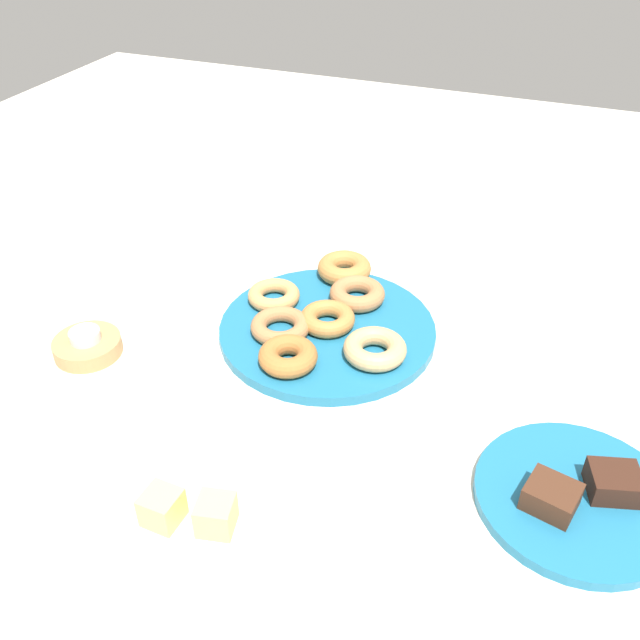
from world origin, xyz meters
TOP-DOWN VIEW (x-y plane):
  - ground_plane at (0.00, 0.00)m, footprint 2.40×2.40m
  - donut_plate at (0.00, 0.00)m, footprint 0.32×0.32m
  - donut_0 at (0.10, -0.03)m, footprint 0.11×0.11m
  - donut_1 at (-0.02, -0.08)m, footprint 0.09×0.09m
  - donut_2 at (0.02, -0.14)m, footprint 0.10×0.10m
  - donut_3 at (0.02, 0.10)m, footprint 0.11×0.11m
  - donut_4 at (-0.09, 0.04)m, footprint 0.09×0.09m
  - donut_5 at (-0.00, -0.00)m, footprint 0.09×0.09m
  - donut_6 at (0.06, 0.04)m, footprint 0.12×0.12m
  - cake_plate at (-0.37, 0.19)m, footprint 0.22×0.22m
  - brownie_near at (-0.40, 0.17)m, footprint 0.07×0.06m
  - brownie_far at (-0.34, 0.22)m, footprint 0.06×0.06m
  - candle_holder at (0.30, 0.17)m, footprint 0.10×0.10m
  - tealight at (0.30, 0.17)m, footprint 0.04×0.04m
  - fruit_bowl at (-0.01, 0.39)m, footprint 0.15×0.15m
  - melon_chunk_left at (-0.03, 0.39)m, footprint 0.04×0.04m
  - melon_chunk_right at (0.02, 0.41)m, footprint 0.04×0.04m

SIDE VIEW (x-z plane):
  - ground_plane at x=0.00m, z-range 0.00..0.00m
  - cake_plate at x=-0.37m, z-range 0.00..0.01m
  - donut_plate at x=0.00m, z-range 0.00..0.02m
  - candle_holder at x=0.30m, z-range 0.00..0.02m
  - fruit_bowl at x=-0.01m, z-range 0.00..0.04m
  - donut_0 at x=0.10m, z-range 0.02..0.04m
  - donut_6 at x=0.06m, z-range 0.02..0.04m
  - donut_5 at x=0.00m, z-range 0.02..0.04m
  - brownie_near at x=-0.40m, z-range 0.01..0.04m
  - brownie_far at x=-0.34m, z-range 0.01..0.04m
  - donut_1 at x=-0.02m, z-range 0.02..0.04m
  - donut_4 at x=-0.09m, z-range 0.02..0.04m
  - donut_3 at x=0.02m, z-range 0.02..0.04m
  - donut_2 at x=0.02m, z-range 0.02..0.05m
  - tealight at x=0.30m, z-range 0.02..0.04m
  - melon_chunk_left at x=-0.03m, z-range 0.04..0.08m
  - melon_chunk_right at x=0.02m, z-range 0.04..0.08m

